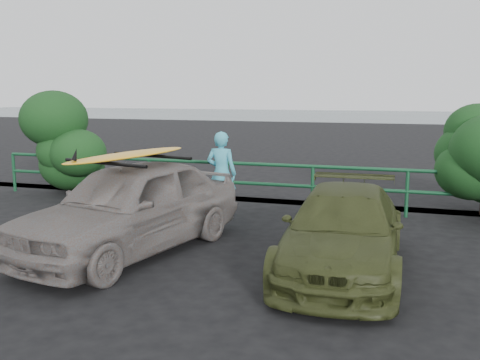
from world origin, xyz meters
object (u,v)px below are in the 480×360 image
object	(u,v)px
olive_vehicle	(343,230)
surfboard	(129,155)
guardrail	(269,186)
man	(221,173)
sedan	(131,207)

from	to	relation	value
olive_vehicle	surfboard	bearing A→B (deg)	-179.31
guardrail	olive_vehicle	world-z (taller)	olive_vehicle
olive_vehicle	surfboard	distance (m)	3.59
guardrail	man	size ratio (longest dim) A/B	7.78
surfboard	sedan	bearing A→B (deg)	102.86
guardrail	olive_vehicle	distance (m)	4.36
sedan	surfboard	bearing A→B (deg)	-77.14
sedan	surfboard	distance (m)	0.86
sedan	olive_vehicle	xyz separation A→B (m)	(3.45, 0.13, -0.16)
sedan	man	distance (m)	3.04
surfboard	man	bearing A→B (deg)	93.01
guardrail	sedan	size ratio (longest dim) A/B	3.14
guardrail	olive_vehicle	bearing A→B (deg)	-60.87
guardrail	sedan	world-z (taller)	sedan
sedan	surfboard	world-z (taller)	surfboard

